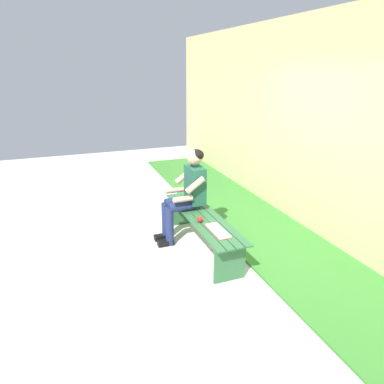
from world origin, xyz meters
name	(u,v)px	position (x,y,z in m)	size (l,w,h in m)	color
ground_plane	(115,228)	(1.05, 1.00, -0.02)	(10.00, 7.00, 0.04)	beige
grass_strip	(287,231)	(0.00, -1.34, 0.01)	(9.00, 1.96, 0.03)	#387A2D
brick_wall	(301,123)	(0.50, -1.79, 1.49)	(9.50, 0.24, 2.98)	#D1C684
bench_near	(203,224)	(0.00, 0.00, 0.36)	(1.84, 0.44, 0.47)	#2D6038
person_seated	(187,192)	(0.33, 0.10, 0.70)	(0.50, 0.69, 1.27)	#1E513D
apple	(200,219)	(-0.16, 0.11, 0.50)	(0.08, 0.08, 0.08)	red
book_open	(218,231)	(-0.48, 0.01, 0.48)	(0.41, 0.16, 0.02)	white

